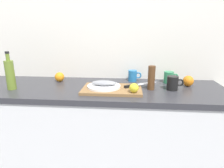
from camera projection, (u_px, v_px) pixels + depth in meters
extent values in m
cube|color=white|center=(100.00, 39.00, 1.72)|extent=(3.20, 0.05, 2.50)
cube|color=white|center=(96.00, 141.00, 1.63)|extent=(2.00, 0.58, 0.86)
cube|color=#333338|center=(95.00, 90.00, 1.51)|extent=(2.00, 0.60, 0.04)
cube|color=olive|center=(112.00, 89.00, 1.42)|extent=(0.43, 0.27, 0.02)
cylinder|color=white|center=(104.00, 86.00, 1.43)|extent=(0.24, 0.24, 0.01)
ellipsoid|color=gray|center=(104.00, 83.00, 1.42)|extent=(0.18, 0.08, 0.04)
cube|color=silver|center=(146.00, 83.00, 1.50)|extent=(0.17, 0.13, 0.00)
cube|color=black|center=(131.00, 86.00, 1.43)|extent=(0.10, 0.08, 0.02)
sphere|color=yellow|center=(134.00, 88.00, 1.31)|extent=(0.06, 0.06, 0.06)
cylinder|color=olive|center=(10.00, 75.00, 1.43)|extent=(0.06, 0.06, 0.22)
cylinder|color=olive|center=(8.00, 57.00, 1.39)|extent=(0.03, 0.03, 0.05)
cylinder|color=black|center=(7.00, 52.00, 1.38)|extent=(0.03, 0.03, 0.02)
cylinder|color=#2672B2|center=(133.00, 76.00, 1.67)|extent=(0.07, 0.07, 0.09)
torus|color=#2672B2|center=(138.00, 75.00, 1.67)|extent=(0.06, 0.01, 0.06)
cylinder|color=black|center=(172.00, 83.00, 1.43)|extent=(0.08, 0.08, 0.10)
torus|color=black|center=(180.00, 83.00, 1.42)|extent=(0.06, 0.01, 0.06)
cylinder|color=#338C59|center=(169.00, 77.00, 1.61)|extent=(0.08, 0.08, 0.10)
torus|color=#338C59|center=(175.00, 77.00, 1.61)|extent=(0.06, 0.01, 0.06)
sphere|color=orange|center=(60.00, 77.00, 1.66)|extent=(0.08, 0.08, 0.08)
sphere|color=orange|center=(188.00, 81.00, 1.52)|extent=(0.08, 0.08, 0.08)
cylinder|color=brown|center=(151.00, 78.00, 1.42)|extent=(0.05, 0.05, 0.18)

